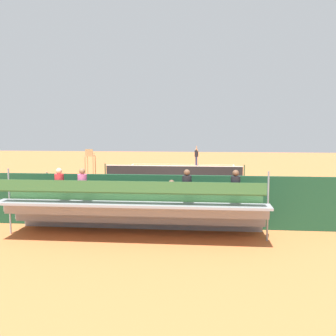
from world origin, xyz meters
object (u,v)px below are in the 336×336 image
Objects in this scene: bleacher_stand at (139,209)px; tennis_ball_near at (206,169)px; courtside_bench at (187,209)px; equipment_bag at (148,218)px; umpire_chair at (90,160)px; tennis_racket at (191,165)px; tennis_player at (196,155)px; tennis_net at (173,172)px; line_judge at (44,194)px.

tennis_ball_near is at bearing -95.81° from bleacher_stand.
equipment_bag is at bearing 4.74° from courtside_bench.
umpire_chair reaches higher than tennis_racket.
tennis_player is 3.70m from tennis_ball_near.
courtside_bench is 19.85m from tennis_ball_near.
line_judge reaches higher than tennis_net.
courtside_bench is at bearing 97.30° from tennis_net.
tennis_ball_near reaches higher than tennis_racket.
umpire_chair reaches higher than equipment_bag.
line_judge is (6.68, 19.53, 0.98)m from tennis_ball_near.
tennis_player is at bearing 173.22° from tennis_racket.
tennis_player is at bearing -97.81° from tennis_net.
tennis_net is 6.99m from tennis_ball_near.
equipment_bag is at bearing 90.65° from tennis_net.
tennis_net is 13.40m from equipment_bag.
line_judge is (-1.87, 12.81, -0.30)m from umpire_chair.
umpire_chair is at bearing -64.38° from equipment_bag.
umpire_chair is (6.32, -15.22, 0.35)m from bleacher_stand.
tennis_racket is (-7.08, -10.20, -1.30)m from umpire_chair.
equipment_bag is 20.08m from tennis_ball_near.
bleacher_stand is at bearing 53.17° from courtside_bench.
bleacher_stand is at bearing 89.24° from equipment_bag.
tennis_racket is 3.79m from tennis_ball_near.
umpire_chair is 12.95m from line_judge.
tennis_net is 10.10m from tennis_player.
bleacher_stand is at bearing 90.47° from tennis_net.
umpire_chair is 32.42× the size of tennis_ball_near.
courtside_bench is 1.60m from equipment_bag.
line_judge is at bearing -2.89° from courtside_bench.
tennis_net is 10.10m from tennis_racket.
tennis_player is at bearing -89.19° from courtside_bench.
umpire_chair is 1.19× the size of courtside_bench.
courtside_bench is at bearing -126.83° from bleacher_stand.
bleacher_stand reaches higher than tennis_ball_near.
line_judge is at bearing 77.25° from tennis_racket.
tennis_ball_near is at bearing -141.86° from umpire_chair.
tennis_ball_near is 20.66m from line_judge.
line_judge is (6.03, -0.30, 0.46)m from courtside_bench.
equipment_bag reaches higher than tennis_ball_near.
tennis_net reaches higher than courtside_bench.
tennis_player is (0.33, -23.26, 0.46)m from courtside_bench.
tennis_racket is at bearing -67.07° from tennis_ball_near.
umpire_chair reaches higher than courtside_bench.
equipment_bag is 0.47× the size of tennis_player.
line_judge is (5.21, 23.01, 1.00)m from tennis_racket.
tennis_racket is at bearing -91.70° from bleacher_stand.
tennis_net is 5.72× the size of courtside_bench.
umpire_chair reaches higher than tennis_ball_near.
courtside_bench is (-7.90, 13.11, -0.76)m from umpire_chair.
bleacher_stand is at bearing 87.19° from tennis_player.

